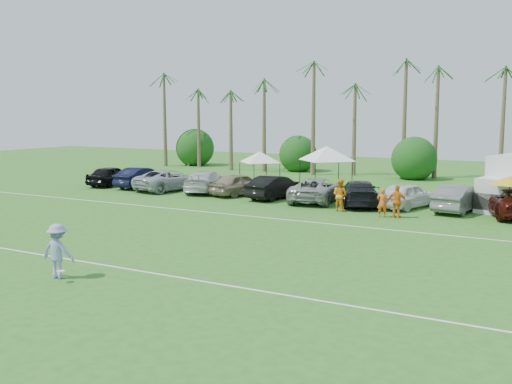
% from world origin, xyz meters
% --- Properties ---
extents(ground, '(120.00, 120.00, 0.00)m').
position_xyz_m(ground, '(0.00, 0.00, 0.00)').
color(ground, '#2D681F').
rests_on(ground, ground).
extents(field_lines, '(80.00, 12.10, 0.01)m').
position_xyz_m(field_lines, '(0.00, 8.00, 0.01)').
color(field_lines, white).
rests_on(field_lines, ground).
extents(palm_tree_0, '(2.40, 2.40, 8.90)m').
position_xyz_m(palm_tree_0, '(-22.00, 38.00, 7.48)').
color(palm_tree_0, brown).
rests_on(palm_tree_0, ground).
extents(palm_tree_1, '(2.40, 2.40, 9.90)m').
position_xyz_m(palm_tree_1, '(-17.00, 38.00, 8.35)').
color(palm_tree_1, brown).
rests_on(palm_tree_1, ground).
extents(palm_tree_2, '(2.40, 2.40, 10.90)m').
position_xyz_m(palm_tree_2, '(-12.00, 38.00, 9.21)').
color(palm_tree_2, brown).
rests_on(palm_tree_2, ground).
extents(palm_tree_3, '(2.40, 2.40, 11.90)m').
position_xyz_m(palm_tree_3, '(-8.00, 38.00, 10.06)').
color(palm_tree_3, brown).
rests_on(palm_tree_3, ground).
extents(palm_tree_4, '(2.40, 2.40, 8.90)m').
position_xyz_m(palm_tree_4, '(-4.00, 38.00, 7.48)').
color(palm_tree_4, brown).
rests_on(palm_tree_4, ground).
extents(palm_tree_5, '(2.40, 2.40, 9.90)m').
position_xyz_m(palm_tree_5, '(0.00, 38.00, 8.35)').
color(palm_tree_5, brown).
rests_on(palm_tree_5, ground).
extents(palm_tree_6, '(2.40, 2.40, 10.90)m').
position_xyz_m(palm_tree_6, '(4.00, 38.00, 9.21)').
color(palm_tree_6, brown).
rests_on(palm_tree_6, ground).
extents(palm_tree_7, '(2.40, 2.40, 11.90)m').
position_xyz_m(palm_tree_7, '(8.00, 38.00, 10.06)').
color(palm_tree_7, brown).
rests_on(palm_tree_7, ground).
extents(palm_tree_8, '(2.40, 2.40, 8.90)m').
position_xyz_m(palm_tree_8, '(13.00, 38.00, 7.48)').
color(palm_tree_8, brown).
rests_on(palm_tree_8, ground).
extents(bush_tree_0, '(4.00, 4.00, 4.00)m').
position_xyz_m(bush_tree_0, '(-19.00, 39.00, 1.80)').
color(bush_tree_0, brown).
rests_on(bush_tree_0, ground).
extents(bush_tree_1, '(4.00, 4.00, 4.00)m').
position_xyz_m(bush_tree_1, '(-6.00, 39.00, 1.80)').
color(bush_tree_1, brown).
rests_on(bush_tree_1, ground).
extents(bush_tree_2, '(4.00, 4.00, 4.00)m').
position_xyz_m(bush_tree_2, '(6.00, 39.00, 1.80)').
color(bush_tree_2, brown).
rests_on(bush_tree_2, ground).
extents(sideline_player_a, '(0.67, 0.51, 1.65)m').
position_xyz_m(sideline_player_a, '(8.73, 17.33, 0.83)').
color(sideline_player_a, orange).
rests_on(sideline_player_a, ground).
extents(sideline_player_b, '(1.11, 0.97, 1.95)m').
position_xyz_m(sideline_player_b, '(5.89, 18.16, 0.97)').
color(sideline_player_b, '#FF9E1C').
rests_on(sideline_player_b, ground).
extents(sideline_player_c, '(1.12, 0.50, 1.88)m').
position_xyz_m(sideline_player_c, '(9.55, 17.45, 0.94)').
color(sideline_player_c, orange).
rests_on(sideline_player_c, ground).
extents(canopy_tent_left, '(3.88, 3.88, 3.14)m').
position_xyz_m(canopy_tent_left, '(-4.65, 27.82, 2.69)').
color(canopy_tent_left, black).
rests_on(canopy_tent_left, ground).
extents(canopy_tent_right, '(4.81, 4.81, 3.90)m').
position_xyz_m(canopy_tent_right, '(1.47, 27.32, 3.34)').
color(canopy_tent_right, black).
rests_on(canopy_tent_right, ground).
extents(market_umbrella, '(2.19, 2.19, 2.44)m').
position_xyz_m(market_umbrella, '(15.13, 20.09, 2.19)').
color(market_umbrella, black).
rests_on(market_umbrella, ground).
extents(frisbee_player, '(1.37, 0.97, 1.98)m').
position_xyz_m(frisbee_player, '(1.81, -0.07, 0.99)').
color(frisbee_player, '#9797D6').
rests_on(frisbee_player, ground).
extents(parked_car_0, '(2.33, 4.89, 1.61)m').
position_xyz_m(parked_car_0, '(-14.76, 20.92, 0.81)').
color(parked_car_0, black).
rests_on(parked_car_0, ground).
extents(parked_car_1, '(1.85, 4.95, 1.61)m').
position_xyz_m(parked_car_1, '(-11.77, 21.14, 0.81)').
color(parked_car_1, black).
rests_on(parked_car_1, ground).
extents(parked_car_2, '(3.82, 6.24, 1.61)m').
position_xyz_m(parked_car_2, '(-8.77, 20.79, 0.81)').
color(parked_car_2, '#ABB0B6').
rests_on(parked_car_2, ground).
extents(parked_car_3, '(3.58, 5.95, 1.61)m').
position_xyz_m(parked_car_3, '(-5.77, 21.34, 0.81)').
color(parked_car_3, silver).
rests_on(parked_car_3, ground).
extents(parked_car_4, '(3.23, 5.09, 1.61)m').
position_xyz_m(parked_car_4, '(-2.77, 21.09, 0.81)').
color(parked_car_4, gray).
rests_on(parked_car_4, ground).
extents(parked_car_5, '(2.53, 5.12, 1.61)m').
position_xyz_m(parked_car_5, '(0.23, 20.83, 0.81)').
color(parked_car_5, black).
rests_on(parked_car_5, ground).
extents(parked_car_6, '(3.49, 6.14, 1.61)m').
position_xyz_m(parked_car_6, '(3.23, 20.87, 0.81)').
color(parked_car_6, '#959697').
rests_on(parked_car_6, ground).
extents(parked_car_7, '(4.25, 6.01, 1.61)m').
position_xyz_m(parked_car_7, '(6.23, 20.78, 0.81)').
color(parked_car_7, black).
rests_on(parked_car_7, ground).
extents(parked_car_8, '(3.40, 5.10, 1.61)m').
position_xyz_m(parked_car_8, '(9.23, 21.19, 0.81)').
color(parked_car_8, white).
rests_on(parked_car_8, ground).
extents(parked_car_9, '(2.39, 5.09, 1.61)m').
position_xyz_m(parked_car_9, '(12.23, 21.30, 0.81)').
color(parked_car_9, slate).
rests_on(parked_car_9, ground).
extents(parked_car_10, '(4.52, 6.38, 1.61)m').
position_xyz_m(parked_car_10, '(15.23, 21.22, 0.81)').
color(parked_car_10, '#44100B').
rests_on(parked_car_10, ground).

